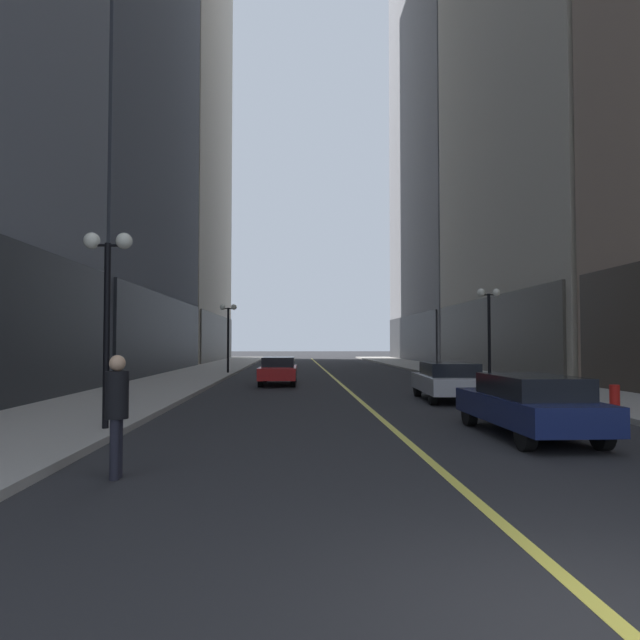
{
  "coord_description": "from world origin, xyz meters",
  "views": [
    {
      "loc": [
        -2.32,
        -3.73,
        2.01
      ],
      "look_at": [
        -0.51,
        36.0,
        3.56
      ],
      "focal_mm": 32.75,
      "sensor_mm": 36.0,
      "label": 1
    }
  ],
  "objects_px": {
    "car_red": "(279,369)",
    "car_navy": "(528,403)",
    "street_lamp_right_mid": "(489,315)",
    "fire_hydrant_right": "(615,399)",
    "street_lamp_left_far": "(228,323)",
    "car_silver": "(448,380)",
    "pedestrian_in_black_coat": "(117,406)",
    "street_lamp_left_near": "(107,286)"
  },
  "relations": [
    {
      "from": "car_red",
      "to": "car_navy",
      "type": "bearing_deg",
      "value": -70.26
    },
    {
      "from": "street_lamp_right_mid",
      "to": "fire_hydrant_right",
      "type": "bearing_deg",
      "value": -86.89
    },
    {
      "from": "car_red",
      "to": "street_lamp_left_far",
      "type": "relative_size",
      "value": 1.08
    },
    {
      "from": "car_navy",
      "to": "fire_hydrant_right",
      "type": "xyz_separation_m",
      "value": [
        4.21,
        4.12,
        -0.32
      ]
    },
    {
      "from": "car_red",
      "to": "street_lamp_left_far",
      "type": "height_order",
      "value": "street_lamp_left_far"
    },
    {
      "from": "car_silver",
      "to": "street_lamp_left_far",
      "type": "relative_size",
      "value": 1.02
    },
    {
      "from": "car_navy",
      "to": "car_silver",
      "type": "distance_m",
      "value": 7.8
    },
    {
      "from": "street_lamp_right_mid",
      "to": "street_lamp_left_far",
      "type": "bearing_deg",
      "value": 139.16
    },
    {
      "from": "street_lamp_left_far",
      "to": "street_lamp_right_mid",
      "type": "height_order",
      "value": "same"
    },
    {
      "from": "car_red",
      "to": "pedestrian_in_black_coat",
      "type": "bearing_deg",
      "value": -95.59
    },
    {
      "from": "pedestrian_in_black_coat",
      "to": "street_lamp_right_mid",
      "type": "bearing_deg",
      "value": 55.98
    },
    {
      "from": "car_navy",
      "to": "street_lamp_left_near",
      "type": "distance_m",
      "value": 9.46
    },
    {
      "from": "fire_hydrant_right",
      "to": "car_red",
      "type": "bearing_deg",
      "value": 130.03
    },
    {
      "from": "street_lamp_left_near",
      "to": "street_lamp_left_far",
      "type": "distance_m",
      "value": 23.72
    },
    {
      "from": "street_lamp_left_near",
      "to": "fire_hydrant_right",
      "type": "distance_m",
      "value": 14.04
    },
    {
      "from": "car_silver",
      "to": "pedestrian_in_black_coat",
      "type": "height_order",
      "value": "pedestrian_in_black_coat"
    },
    {
      "from": "street_lamp_left_far",
      "to": "fire_hydrant_right",
      "type": "relative_size",
      "value": 5.54
    },
    {
      "from": "car_red",
      "to": "street_lamp_right_mid",
      "type": "distance_m",
      "value": 10.11
    },
    {
      "from": "street_lamp_left_near",
      "to": "street_lamp_right_mid",
      "type": "distance_m",
      "value": 18.0
    },
    {
      "from": "pedestrian_in_black_coat",
      "to": "street_lamp_left_far",
      "type": "xyz_separation_m",
      "value": [
        -1.47,
        27.85,
        2.19
      ]
    },
    {
      "from": "car_navy",
      "to": "street_lamp_left_far",
      "type": "distance_m",
      "value": 26.15
    },
    {
      "from": "street_lamp_right_mid",
      "to": "car_navy",
      "type": "bearing_deg",
      "value": -105.55
    },
    {
      "from": "car_red",
      "to": "street_lamp_left_far",
      "type": "distance_m",
      "value": 9.44
    },
    {
      "from": "car_navy",
      "to": "street_lamp_right_mid",
      "type": "distance_m",
      "value": 14.06
    },
    {
      "from": "car_red",
      "to": "street_lamp_left_near",
      "type": "relative_size",
      "value": 1.08
    },
    {
      "from": "pedestrian_in_black_coat",
      "to": "street_lamp_left_far",
      "type": "distance_m",
      "value": 27.98
    },
    {
      "from": "car_silver",
      "to": "street_lamp_left_near",
      "type": "bearing_deg",
      "value": -143.01
    },
    {
      "from": "car_red",
      "to": "street_lamp_left_near",
      "type": "height_order",
      "value": "street_lamp_left_near"
    },
    {
      "from": "car_silver",
      "to": "car_red",
      "type": "height_order",
      "value": "same"
    },
    {
      "from": "car_navy",
      "to": "car_red",
      "type": "bearing_deg",
      "value": 109.74
    },
    {
      "from": "car_silver",
      "to": "car_red",
      "type": "bearing_deg",
      "value": 126.71
    },
    {
      "from": "car_silver",
      "to": "car_red",
      "type": "relative_size",
      "value": 0.94
    },
    {
      "from": "car_navy",
      "to": "street_lamp_left_near",
      "type": "relative_size",
      "value": 1.07
    },
    {
      "from": "street_lamp_right_mid",
      "to": "fire_hydrant_right",
      "type": "xyz_separation_m",
      "value": [
        0.5,
        -9.2,
        -2.86
      ]
    },
    {
      "from": "car_red",
      "to": "street_lamp_right_mid",
      "type": "height_order",
      "value": "street_lamp_right_mid"
    },
    {
      "from": "pedestrian_in_black_coat",
      "to": "street_lamp_left_far",
      "type": "height_order",
      "value": "street_lamp_left_far"
    },
    {
      "from": "street_lamp_left_near",
      "to": "street_lamp_right_mid",
      "type": "bearing_deg",
      "value": 44.68
    },
    {
      "from": "street_lamp_left_far",
      "to": "car_navy",
      "type": "bearing_deg",
      "value": -69.56
    },
    {
      "from": "car_navy",
      "to": "pedestrian_in_black_coat",
      "type": "relative_size",
      "value": 2.6
    },
    {
      "from": "street_lamp_left_far",
      "to": "fire_hydrant_right",
      "type": "bearing_deg",
      "value": -56.73
    },
    {
      "from": "street_lamp_left_near",
      "to": "car_red",
      "type": "bearing_deg",
      "value": 77.57
    },
    {
      "from": "car_navy",
      "to": "street_lamp_left_far",
      "type": "relative_size",
      "value": 1.07
    }
  ]
}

